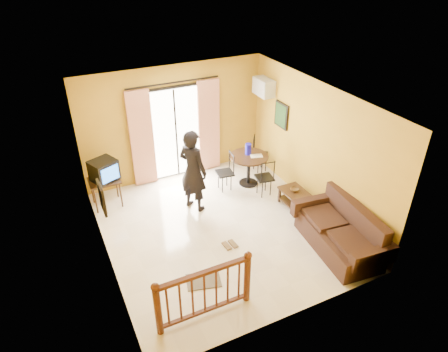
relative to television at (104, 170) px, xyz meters
name	(u,v)px	position (x,y,z in m)	size (l,w,h in m)	color
ground	(220,229)	(1.87, -1.89, -0.89)	(5.00, 5.00, 0.00)	beige
room_shell	(219,157)	(1.87, -1.89, 0.81)	(5.00, 5.00, 5.00)	white
balcony_door	(176,132)	(1.87, 0.55, 0.30)	(2.25, 0.14, 2.46)	black
tv_table	(105,183)	(-0.03, 0.00, -0.31)	(0.66, 0.55, 0.66)	black
television	(104,170)	(0.00, 0.00, 0.00)	(0.66, 0.63, 0.47)	black
picture_left	(102,198)	(-0.35, -2.09, 0.66)	(0.05, 0.42, 0.52)	black
dining_table	(249,162)	(3.26, -0.58, -0.28)	(0.92, 0.92, 0.77)	black
water_jug	(248,149)	(3.29, -0.49, 0.01)	(0.14, 0.14, 0.27)	#1612B0
serving_tray	(256,156)	(3.41, -0.68, -0.11)	(0.28, 0.18, 0.02)	beige
dining_chairs	(249,184)	(3.28, -0.62, -0.89)	(1.71, 1.52, 0.95)	black
air_conditioner	(263,87)	(3.96, 0.06, 1.26)	(0.31, 0.60, 0.40)	silver
botanical_print	(281,115)	(4.08, -0.59, 0.76)	(0.05, 0.50, 0.60)	black
coffee_table	(297,199)	(3.72, -1.98, -0.63)	(0.49, 0.89, 0.40)	black
bowl	(295,190)	(3.72, -1.86, -0.46)	(0.19, 0.19, 0.06)	brown
sofa	(341,233)	(3.73, -3.42, -0.54)	(1.09, 2.02, 0.92)	#321B13
standing_person	(193,171)	(1.70, -0.93, 0.05)	(0.68, 0.45, 1.88)	black
stair_balustrade	(204,290)	(0.72, -3.79, -0.33)	(1.63, 0.13, 1.04)	#471E0F
doormat	(204,281)	(0.98, -3.10, -0.88)	(0.60, 0.40, 0.02)	#5D564A
sandals	(230,245)	(1.83, -2.45, -0.88)	(0.26, 0.26, 0.03)	brown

